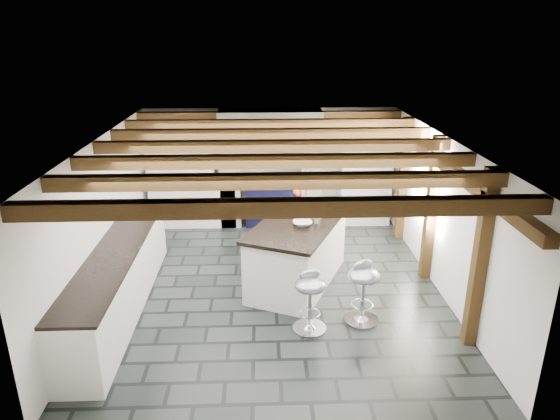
{
  "coord_description": "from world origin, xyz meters",
  "views": [
    {
      "loc": [
        -0.19,
        -6.91,
        3.75
      ],
      "look_at": [
        0.1,
        0.4,
        1.1
      ],
      "focal_mm": 32.0,
      "sensor_mm": 36.0,
      "label": 1
    }
  ],
  "objects_px": {
    "bar_stool_near": "(363,285)",
    "bar_stool_far": "(310,294)",
    "kitchen_island": "(298,252)",
    "range_cooker": "(271,201)"
  },
  "relations": [
    {
      "from": "bar_stool_far",
      "to": "bar_stool_near",
      "type": "bearing_deg",
      "value": -4.03
    },
    {
      "from": "bar_stool_far",
      "to": "range_cooker",
      "type": "bearing_deg",
      "value": 78.61
    },
    {
      "from": "range_cooker",
      "to": "bar_stool_far",
      "type": "bearing_deg",
      "value": -83.82
    },
    {
      "from": "bar_stool_near",
      "to": "bar_stool_far",
      "type": "height_order",
      "value": "bar_stool_near"
    },
    {
      "from": "range_cooker",
      "to": "kitchen_island",
      "type": "bearing_deg",
      "value": -81.95
    },
    {
      "from": "bar_stool_near",
      "to": "kitchen_island",
      "type": "bearing_deg",
      "value": 101.07
    },
    {
      "from": "bar_stool_near",
      "to": "bar_stool_far",
      "type": "xyz_separation_m",
      "value": [
        -0.73,
        -0.17,
        -0.02
      ]
    },
    {
      "from": "range_cooker",
      "to": "bar_stool_far",
      "type": "xyz_separation_m",
      "value": [
        0.42,
        -3.91,
        0.05
      ]
    },
    {
      "from": "bar_stool_near",
      "to": "bar_stool_far",
      "type": "distance_m",
      "value": 0.75
    },
    {
      "from": "range_cooker",
      "to": "bar_stool_far",
      "type": "height_order",
      "value": "range_cooker"
    }
  ]
}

